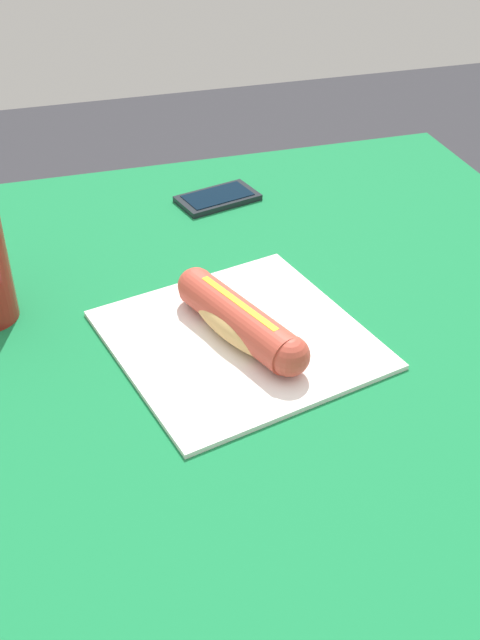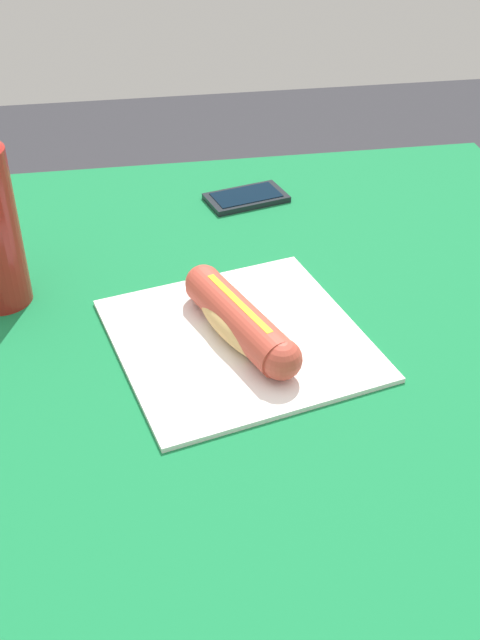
# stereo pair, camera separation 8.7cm
# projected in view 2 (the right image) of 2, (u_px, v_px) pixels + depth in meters

# --- Properties ---
(dining_table) EXTENTS (1.17, 1.02, 0.73)m
(dining_table) POSITION_uv_depth(u_px,v_px,m) (250.00, 461.00, 0.89)
(dining_table) COLOR brown
(dining_table) RESTS_ON ground
(paper_wrapper) EXTENTS (0.33, 0.33, 0.01)m
(paper_wrapper) POSITION_uv_depth(u_px,v_px,m) (240.00, 339.00, 0.88)
(paper_wrapper) COLOR silver
(paper_wrapper) RESTS_ON dining_table
(hot_dog) EXTENTS (0.21, 0.11, 0.05)m
(hot_dog) POSITION_uv_depth(u_px,v_px,m) (240.00, 320.00, 0.87)
(hot_dog) COLOR tan
(hot_dog) RESTS_ON paper_wrapper
(cell_phone) EXTENTS (0.10, 0.13, 0.01)m
(cell_phone) POSITION_uv_depth(u_px,v_px,m) (246.00, 198.00, 1.17)
(cell_phone) COLOR black
(cell_phone) RESTS_ON dining_table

